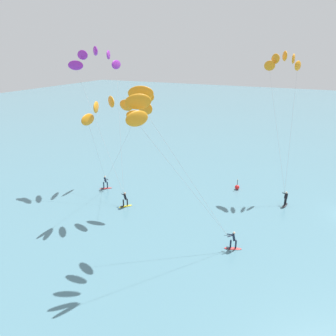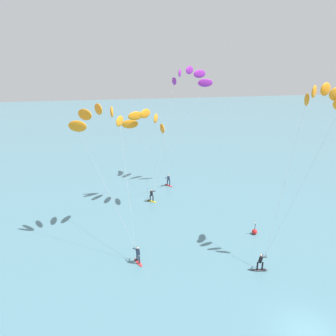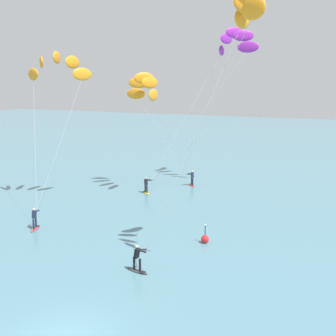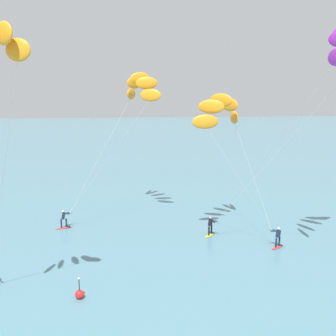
{
  "view_description": "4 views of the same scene",
  "coord_description": "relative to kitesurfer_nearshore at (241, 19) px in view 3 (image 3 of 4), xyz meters",
  "views": [
    {
      "loc": [
        -34.87,
        4.91,
        16.14
      ],
      "look_at": [
        -3.53,
        19.89,
        3.47
      ],
      "focal_mm": 34.89,
      "sensor_mm": 36.0,
      "label": 1
    },
    {
      "loc": [
        -12.48,
        -15.11,
        18.38
      ],
      "look_at": [
        -6.6,
        18.59,
        6.07
      ],
      "focal_mm": 34.69,
      "sensor_mm": 36.0,
      "label": 2
    },
    {
      "loc": [
        10.72,
        -12.23,
        10.92
      ],
      "look_at": [
        -4.0,
        19.5,
        3.59
      ],
      "focal_mm": 43.61,
      "sensor_mm": 36.0,
      "label": 3
    },
    {
      "loc": [
        25.8,
        16.45,
        13.1
      ],
      "look_at": [
        -8.46,
        19.32,
        5.84
      ],
      "focal_mm": 45.48,
      "sensor_mm": 36.0,
      "label": 4
    }
  ],
  "objects": [
    {
      "name": "kitesurfer_nearshore",
      "position": [
        0.0,
        0.0,
        0.0
      ],
      "size": [
        7.51,
        4.89,
        15.99
      ],
      "color": "#333338",
      "rests_on": "ground"
    },
    {
      "name": "kitesurfer_mid_water",
      "position": [
        -6.53,
        20.61,
        0.48
      ],
      "size": [
        10.13,
        10.83,
        16.51
      ],
      "color": "yellow",
      "rests_on": "ground"
    },
    {
      "name": "kitesurfer_far_out",
      "position": [
        -18.43,
        7.42,
        -2.25
      ],
      "size": [
        6.29,
        9.57,
        13.65
      ],
      "color": "red",
      "rests_on": "ground"
    },
    {
      "name": "kitesurfer_downwind",
      "position": [
        -13.17,
        14.21,
        -3.94
      ],
      "size": [
        7.0,
        7.4,
        11.91
      ],
      "color": "red",
      "rests_on": "ground"
    },
    {
      "name": "marker_buoy",
      "position": [
        -2.99,
        3.53,
        -13.87
      ],
      "size": [
        0.56,
        0.56,
        1.38
      ],
      "color": "red",
      "rests_on": "ground"
    }
  ]
}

